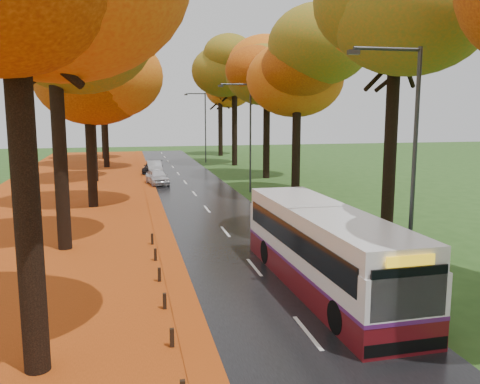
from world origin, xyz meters
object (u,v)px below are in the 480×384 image
object	(u,v)px
bus	(324,247)
car_white	(157,177)
streetlamp_far	(203,122)
car_dark	(153,167)
streetlamp_near	(407,154)
streetlamp_mid	(247,129)
car_silver	(154,167)

from	to	relation	value
bus	car_white	world-z (taller)	bus
streetlamp_far	car_dark	xyz separation A→B (m)	(-6.30, -8.94, -4.11)
streetlamp_far	car_white	distance (m)	18.27
streetlamp_near	car_dark	xyz separation A→B (m)	(-6.30, 35.06, -4.11)
streetlamp_mid	car_dark	world-z (taller)	streetlamp_mid
streetlamp_far	car_silver	xyz separation A→B (m)	(-6.19, -9.57, -4.05)
streetlamp_mid	car_white	size ratio (longest dim) A/B	2.21
streetlamp_near	car_white	distance (m)	28.35
streetlamp_near	streetlamp_far	bearing A→B (deg)	90.00
streetlamp_far	bus	world-z (taller)	streetlamp_far
streetlamp_near	streetlamp_far	distance (m)	44.00
bus	streetlamp_near	bearing A→B (deg)	-32.25
streetlamp_mid	bus	bearing A→B (deg)	-96.03
streetlamp_near	car_silver	xyz separation A→B (m)	(-6.19, 34.43, -4.05)
streetlamp_near	streetlamp_far	xyz separation A→B (m)	(0.00, 44.00, 0.00)
streetlamp_far	car_white	world-z (taller)	streetlamp_far
streetlamp_mid	streetlamp_far	world-z (taller)	same
car_dark	streetlamp_far	bearing A→B (deg)	67.61
car_white	car_dark	xyz separation A→B (m)	(0.00, 7.72, -0.05)
car_silver	car_dark	world-z (taller)	car_silver
car_silver	car_dark	bearing A→B (deg)	97.73
streetlamp_far	bus	size ratio (longest dim) A/B	0.77
streetlamp_mid	streetlamp_far	distance (m)	22.00
streetlamp_near	bus	distance (m)	4.12
streetlamp_near	streetlamp_far	size ratio (longest dim) A/B	1.00
streetlamp_near	car_white	bearing A→B (deg)	102.97
streetlamp_near	streetlamp_mid	world-z (taller)	same
streetlamp_mid	car_dark	bearing A→B (deg)	115.74
car_white	car_silver	size ratio (longest dim) A/B	0.96
car_white	car_dark	size ratio (longest dim) A/B	0.93
car_dark	bus	bearing A→B (deg)	-70.28
streetlamp_far	car_silver	bearing A→B (deg)	-122.90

